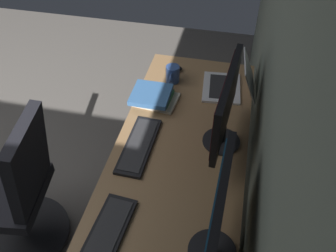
# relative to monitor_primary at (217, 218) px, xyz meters

# --- Properties ---
(wall_back) EXTENTS (4.98, 0.10, 2.60)m
(wall_back) POSITION_rel_monitor_primary_xyz_m (-0.31, 0.18, 0.31)
(wall_back) COLOR slate
(wall_back) RESTS_ON ground
(desk) EXTENTS (1.85, 0.69, 0.73)m
(desk) POSITION_rel_monitor_primary_xyz_m (-0.47, -0.23, -0.33)
(desk) COLOR #936D47
(desk) RESTS_ON ground
(monitor_primary) EXTENTS (0.52, 0.20, 0.45)m
(monitor_primary) POSITION_rel_monitor_primary_xyz_m (0.00, 0.00, 0.00)
(monitor_primary) COLOR black
(monitor_primary) RESTS_ON desk
(monitor_secondary) EXTENTS (0.57, 0.20, 0.43)m
(monitor_secondary) POSITION_rel_monitor_primary_xyz_m (-0.63, -0.03, -0.01)
(monitor_secondary) COLOR black
(monitor_secondary) RESTS_ON desk
(laptop_leftmost) EXTENTS (0.33, 0.34, 0.22)m
(laptop_leftmost) POSITION_rel_monitor_primary_xyz_m (-1.10, -0.02, -0.21)
(laptop_leftmost) COLOR silver
(laptop_leftmost) RESTS_ON desk
(keyboard_main) EXTENTS (0.42, 0.15, 0.02)m
(keyboard_main) POSITION_rel_monitor_primary_xyz_m (-0.51, -0.45, -0.25)
(keyboard_main) COLOR black
(keyboard_main) RESTS_ON desk
(keyboard_spare) EXTENTS (0.43, 0.17, 0.02)m
(keyboard_spare) POSITION_rel_monitor_primary_xyz_m (0.04, -0.44, -0.25)
(keyboard_spare) COLOR black
(keyboard_spare) RESTS_ON desk
(mouse_main) EXTENTS (0.06, 0.10, 0.03)m
(mouse_main) POSITION_rel_monitor_primary_xyz_m (-1.23, -0.41, -0.24)
(mouse_main) COLOR black
(mouse_main) RESTS_ON desk
(book_stack_near) EXTENTS (0.24, 0.28, 0.07)m
(book_stack_near) POSITION_rel_monitor_primary_xyz_m (-0.89, -0.47, -0.22)
(book_stack_near) COLOR beige
(book_stack_near) RESTS_ON desk
(coffee_mug) EXTENTS (0.13, 0.09, 0.11)m
(coffee_mug) POSITION_rel_monitor_primary_xyz_m (-1.11, -0.39, -0.20)
(coffee_mug) COLOR #335193
(coffee_mug) RESTS_ON desk
(office_chair) EXTENTS (0.56, 0.58, 0.97)m
(office_chair) POSITION_rel_monitor_primary_xyz_m (-0.24, -1.09, -0.53)
(office_chair) COLOR black
(office_chair) RESTS_ON ground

